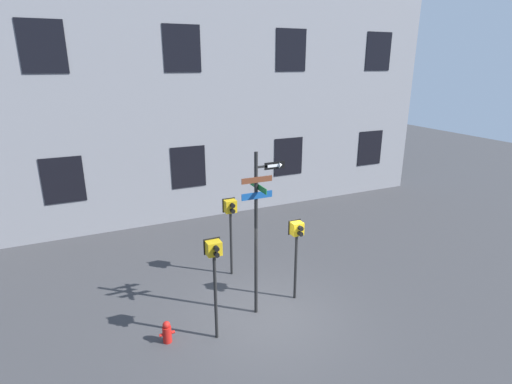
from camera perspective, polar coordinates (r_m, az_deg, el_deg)
The scene contains 7 objects.
ground_plane at distance 11.33m, azimuth 1.94°, elevation -17.21°, with size 60.00×60.00×0.00m, color #38383A.
building_facade at distance 16.87m, azimuth -10.79°, elevation 19.46°, with size 24.00×0.63×14.13m.
street_sign_pole at distance 10.20m, azimuth 0.32°, elevation -4.30°, with size 1.20×0.94×4.49m.
pedestrian_signal_left at distance 9.52m, azimuth -5.97°, elevation -10.03°, with size 0.40×0.40×2.64m.
pedestrian_signal_right at distance 11.19m, azimuth 5.83°, elevation -6.66°, with size 0.38×0.40×2.40m.
pedestrian_signal_across at distance 12.38m, azimuth -3.65°, elevation -3.36°, with size 0.41×0.40×2.56m.
fire_hydrant at distance 10.53m, azimuth -12.60°, elevation -18.96°, with size 0.38×0.22×0.58m.
Camera 1 is at (-4.18, -8.28, 6.51)m, focal length 28.00 mm.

